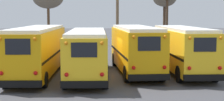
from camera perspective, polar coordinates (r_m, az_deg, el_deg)
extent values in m
plane|color=#424247|center=(23.43, 0.01, -4.04)|extent=(160.00, 160.00, 0.00)
cube|color=#E5A00C|center=(23.33, -12.22, -0.02)|extent=(2.65, 10.46, 2.73)
cube|color=white|center=(23.23, -12.30, 3.58)|extent=(2.45, 10.04, 0.20)
cube|color=black|center=(18.45, -15.25, -5.40)|extent=(2.41, 0.27, 0.36)
cube|color=black|center=(18.20, -15.40, 0.62)|extent=(1.30, 0.07, 0.82)
sphere|color=red|center=(18.57, -17.95, -3.61)|extent=(0.22, 0.22, 0.22)
sphere|color=orange|center=(18.37, -18.13, 1.82)|extent=(0.18, 0.18, 0.18)
sphere|color=red|center=(18.14, -12.59, -3.68)|extent=(0.22, 0.22, 0.22)
sphere|color=orange|center=(17.93, -12.72, 1.88)|extent=(0.18, 0.18, 0.18)
cube|color=black|center=(23.61, -15.04, -0.52)|extent=(0.31, 10.18, 0.14)
cube|color=black|center=(23.16, -9.31, -0.52)|extent=(0.31, 10.18, 0.14)
cylinder|color=black|center=(27.49, -12.86, -1.72)|extent=(0.31, 0.93, 0.92)
cylinder|color=black|center=(27.13, -8.31, -1.74)|extent=(0.31, 0.93, 0.92)
cylinder|color=black|center=(20.01, -17.37, -4.70)|extent=(0.31, 0.93, 0.92)
cylinder|color=black|center=(19.52, -11.15, -4.81)|extent=(0.31, 0.93, 0.92)
cube|color=yellow|center=(22.44, -4.11, -0.36)|extent=(2.50, 9.96, 2.52)
cube|color=white|center=(22.33, -4.14, 3.11)|extent=(2.31, 9.56, 0.20)
cube|color=black|center=(17.65, -4.62, -5.65)|extent=(2.45, 0.22, 0.36)
cube|color=black|center=(17.41, -4.66, 0.09)|extent=(1.32, 0.04, 0.76)
sphere|color=red|center=(17.61, -7.57, -4.01)|extent=(0.22, 0.22, 0.22)
sphere|color=orange|center=(17.40, -7.64, 1.21)|extent=(0.18, 0.18, 0.18)
sphere|color=red|center=(17.53, -1.68, -4.01)|extent=(0.22, 0.22, 0.22)
sphere|color=orange|center=(17.33, -1.70, 1.24)|extent=(0.18, 0.18, 0.18)
cube|color=black|center=(22.53, -7.19, -0.85)|extent=(0.12, 9.74, 0.14)
cube|color=black|center=(22.45, -1.01, -0.83)|extent=(0.12, 9.74, 0.14)
cylinder|color=black|center=(26.27, -6.28, -1.90)|extent=(0.29, 0.98, 0.98)
cylinder|color=black|center=(26.20, -1.38, -1.89)|extent=(0.29, 0.98, 0.98)
cylinder|color=black|center=(19.05, -7.83, -4.93)|extent=(0.29, 0.98, 0.98)
cylinder|color=black|center=(18.96, -1.04, -4.92)|extent=(0.29, 0.98, 0.98)
cube|color=#E5A00C|center=(24.01, 3.87, 0.30)|extent=(2.86, 9.43, 2.70)
cube|color=white|center=(23.91, 3.90, 3.76)|extent=(2.65, 9.05, 0.20)
cube|color=black|center=(19.60, 6.17, -4.46)|extent=(2.42, 0.33, 0.36)
cube|color=black|center=(19.37, 6.22, 1.13)|extent=(1.30, 0.10, 0.81)
sphere|color=red|center=(19.33, 3.62, -2.89)|extent=(0.22, 0.22, 0.22)
sphere|color=orange|center=(19.14, 3.65, 2.25)|extent=(0.18, 0.18, 0.18)
sphere|color=red|center=(19.70, 8.72, -2.78)|extent=(0.22, 0.22, 0.22)
sphere|color=orange|center=(19.51, 8.80, 2.27)|extent=(0.18, 0.18, 0.18)
cube|color=black|center=(23.86, 1.04, -0.21)|extent=(0.51, 9.12, 0.14)
cube|color=black|center=(24.26, 6.66, -0.15)|extent=(0.51, 9.12, 0.14)
cylinder|color=black|center=(27.30, 0.38, -1.52)|extent=(0.33, 1.03, 1.02)
cylinder|color=black|center=(27.62, 4.94, -1.46)|extent=(0.33, 1.03, 1.02)
cylinder|color=black|center=(20.71, 2.40, -3.94)|extent=(0.33, 1.03, 1.02)
cylinder|color=black|center=(21.14, 8.35, -3.79)|extent=(0.33, 1.03, 1.02)
cube|color=yellow|center=(24.59, 11.55, 0.27)|extent=(2.42, 9.82, 2.64)
cube|color=white|center=(24.49, 11.62, 3.58)|extent=(2.23, 9.42, 0.20)
cube|color=black|center=(20.06, 15.10, -4.38)|extent=(2.38, 0.22, 0.36)
cube|color=black|center=(19.84, 15.23, 0.94)|extent=(1.28, 0.04, 0.79)
sphere|color=red|center=(19.70, 12.74, -2.90)|extent=(0.22, 0.22, 0.22)
sphere|color=orange|center=(19.52, 12.86, 2.03)|extent=(0.18, 0.18, 0.18)
sphere|color=red|center=(20.25, 17.50, -2.79)|extent=(0.22, 0.22, 0.22)
sphere|color=orange|center=(20.07, 17.66, 2.00)|extent=(0.18, 0.18, 0.18)
cube|color=black|center=(24.33, 8.86, -0.21)|extent=(0.12, 9.60, 0.14)
cube|color=black|center=(24.94, 14.16, -0.17)|extent=(0.12, 9.60, 0.14)
cylinder|color=black|center=(27.97, 7.46, -1.39)|extent=(0.29, 1.03, 1.03)
cylinder|color=black|center=(28.45, 11.76, -1.34)|extent=(0.29, 1.03, 1.03)
cylinder|color=black|center=(21.02, 11.13, -3.89)|extent=(0.29, 1.03, 1.03)
cylinder|color=black|center=(21.66, 16.71, -3.74)|extent=(0.29, 1.03, 1.03)
cylinder|color=brown|center=(36.93, 0.90, 6.21)|extent=(0.32, 0.32, 8.45)
cylinder|color=brown|center=(43.10, -10.49, 3.91)|extent=(0.32, 0.32, 5.19)
cylinder|color=#473323|center=(44.48, 9.12, 5.10)|extent=(0.31, 0.31, 6.90)
cylinder|color=#473323|center=(47.59, 8.68, 4.30)|extent=(0.37, 0.37, 5.47)
cylinder|color=#939399|center=(30.97, -17.42, -0.55)|extent=(0.06, 0.06, 1.40)
cylinder|color=#939399|center=(30.42, -12.75, -0.54)|extent=(0.06, 0.06, 1.40)
cylinder|color=#939399|center=(30.09, -7.94, -0.52)|extent=(0.06, 0.06, 1.40)
cylinder|color=#939399|center=(29.96, -3.06, -0.50)|extent=(0.06, 0.06, 1.40)
cylinder|color=#939399|center=(30.06, 1.82, -0.47)|extent=(0.06, 0.06, 1.40)
cylinder|color=#939399|center=(30.37, 6.64, -0.44)|extent=(0.06, 0.06, 1.40)
cylinder|color=#939399|center=(30.90, 11.32, -0.41)|extent=(0.06, 0.06, 1.40)
cylinder|color=#939399|center=(31.62, 15.83, -0.38)|extent=(0.06, 0.06, 1.40)
cylinder|color=#939399|center=(29.91, -0.62, 0.85)|extent=(17.91, 0.04, 0.04)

